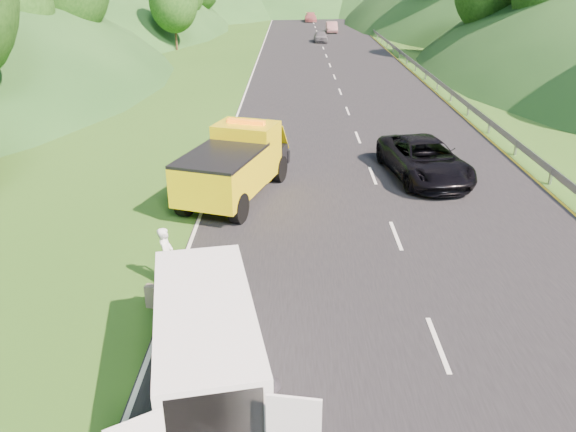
{
  "coord_description": "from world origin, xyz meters",
  "views": [
    {
      "loc": [
        -0.56,
        -13.15,
        8.38
      ],
      "look_at": [
        -0.66,
        2.74,
        1.3
      ],
      "focal_mm": 35.0,
      "sensor_mm": 36.0,
      "label": 1
    }
  ],
  "objects_px": {
    "tow_truck": "(235,164)",
    "passing_suv": "(422,178)",
    "white_van": "(206,338)",
    "child": "(210,323)",
    "woman": "(169,282)",
    "suitcase": "(154,296)"
  },
  "relations": [
    {
      "from": "white_van",
      "to": "passing_suv",
      "type": "xyz_separation_m",
      "value": [
        7.48,
        13.23,
        -1.23
      ]
    },
    {
      "from": "woman",
      "to": "passing_suv",
      "type": "xyz_separation_m",
      "value": [
        9.24,
        8.89,
        0.0
      ]
    },
    {
      "from": "woman",
      "to": "passing_suv",
      "type": "distance_m",
      "value": 12.82
    },
    {
      "from": "woman",
      "to": "suitcase",
      "type": "height_order",
      "value": "woman"
    },
    {
      "from": "tow_truck",
      "to": "passing_suv",
      "type": "xyz_separation_m",
      "value": [
        7.87,
        2.19,
        -1.37
      ]
    },
    {
      "from": "tow_truck",
      "to": "woman",
      "type": "relative_size",
      "value": 4.03
    },
    {
      "from": "woman",
      "to": "child",
      "type": "relative_size",
      "value": 1.93
    },
    {
      "from": "child",
      "to": "tow_truck",
      "type": "bearing_deg",
      "value": 110.22
    },
    {
      "from": "tow_truck",
      "to": "child",
      "type": "relative_size",
      "value": 7.77
    },
    {
      "from": "tow_truck",
      "to": "white_van",
      "type": "distance_m",
      "value": 11.05
    },
    {
      "from": "tow_truck",
      "to": "child",
      "type": "bearing_deg",
      "value": -71.64
    },
    {
      "from": "woman",
      "to": "passing_suv",
      "type": "bearing_deg",
      "value": -45.47
    },
    {
      "from": "white_van",
      "to": "suitcase",
      "type": "distance_m",
      "value": 3.73
    },
    {
      "from": "white_van",
      "to": "passing_suv",
      "type": "relative_size",
      "value": 1.1
    },
    {
      "from": "child",
      "to": "passing_suv",
      "type": "height_order",
      "value": "passing_suv"
    },
    {
      "from": "white_van",
      "to": "passing_suv",
      "type": "bearing_deg",
      "value": 48.84
    },
    {
      "from": "white_van",
      "to": "woman",
      "type": "bearing_deg",
      "value": 100.32
    },
    {
      "from": "tow_truck",
      "to": "suitcase",
      "type": "height_order",
      "value": "tow_truck"
    },
    {
      "from": "tow_truck",
      "to": "white_van",
      "type": "bearing_deg",
      "value": -70.3
    },
    {
      "from": "white_van",
      "to": "woman",
      "type": "height_order",
      "value": "white_van"
    },
    {
      "from": "woman",
      "to": "passing_suv",
      "type": "relative_size",
      "value": 0.29
    },
    {
      "from": "tow_truck",
      "to": "passing_suv",
      "type": "distance_m",
      "value": 8.29
    }
  ]
}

